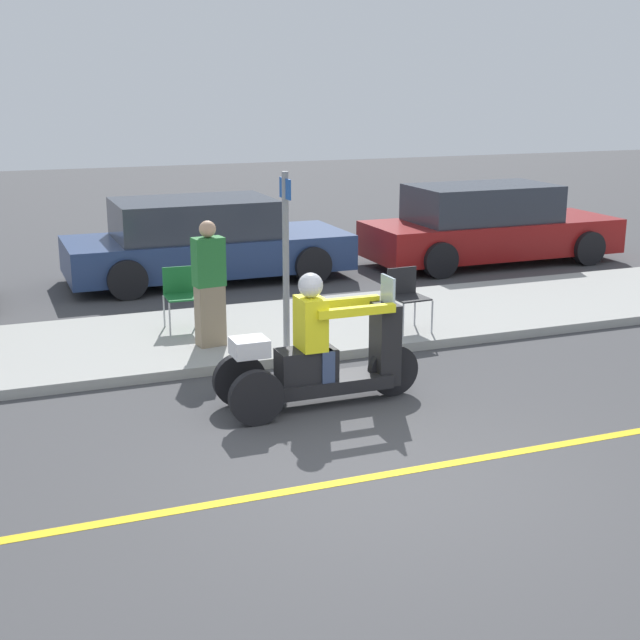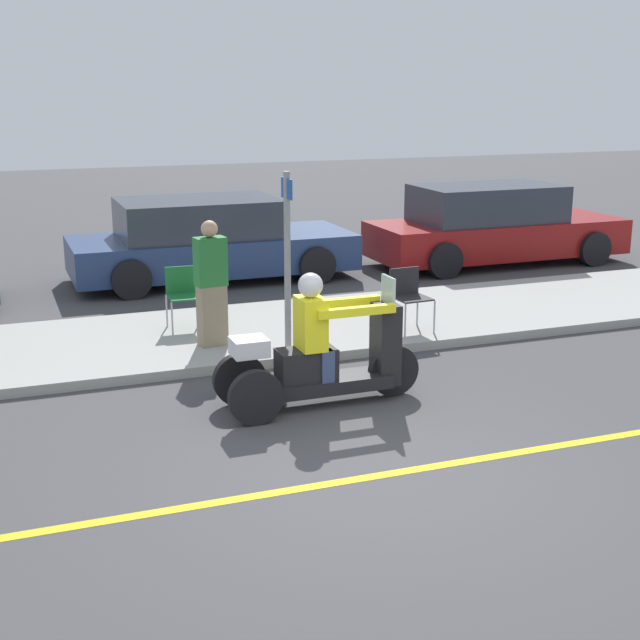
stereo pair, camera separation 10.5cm
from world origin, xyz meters
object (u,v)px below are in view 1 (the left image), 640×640
Objects in this scene: folding_chair_set_back at (181,291)px; motorcycle_trike at (320,358)px; spectator_end_of_line at (209,286)px; parked_car_lot_center at (204,242)px; parked_car_lot_right at (488,226)px; folding_chair_curbside at (406,292)px; street_sign at (286,256)px.

motorcycle_trike is at bearing -76.12° from folding_chair_set_back.
parked_car_lot_center is at bearing 76.87° from spectator_end_of_line.
parked_car_lot_center is 1.00× the size of parked_car_lot_right.
spectator_end_of_line is at bearing 175.42° from folding_chair_curbside.
street_sign is at bearing -141.73° from parked_car_lot_right.
spectator_end_of_line reaches higher than folding_chair_set_back.
parked_car_lot_right is at bearing 46.94° from folding_chair_curbside.
spectator_end_of_line is 0.72× the size of street_sign.
folding_chair_curbside is 0.17× the size of parked_car_lot_center.
folding_chair_curbside and folding_chair_set_back have the same top height.
folding_chair_set_back is at bearing 103.88° from motorcycle_trike.
street_sign is at bearing -57.86° from folding_chair_set_back.
parked_car_lot_right is at bearing 23.71° from folding_chair_set_back.
parked_car_lot_right is (6.36, 3.79, -0.18)m from spectator_end_of_line.
motorcycle_trike reaches higher than parked_car_lot_center.
parked_car_lot_right is at bearing 46.21° from motorcycle_trike.
spectator_end_of_line reaches higher than parked_car_lot_right.
motorcycle_trike is 3.23m from folding_chair_set_back.
motorcycle_trike reaches higher than folding_chair_set_back.
street_sign reaches higher than folding_chair_curbside.
parked_car_lot_center is (1.00, 4.28, -0.21)m from spectator_end_of_line.
spectator_end_of_line reaches higher than motorcycle_trike.
folding_chair_curbside is 0.17× the size of parked_car_lot_right.
spectator_end_of_line is at bearing -103.13° from parked_car_lot_center.
parked_car_lot_center is 2.19× the size of street_sign.
folding_chair_curbside is (2.62, -0.21, -0.26)m from spectator_end_of_line.
folding_chair_curbside is at bearing 44.81° from motorcycle_trike.
motorcycle_trike is 2.72× the size of folding_chair_set_back.
motorcycle_trike is 6.49m from parked_car_lot_center.
parked_car_lot_center is (-1.62, 4.49, 0.05)m from folding_chair_curbside.
motorcycle_trike is 1.41× the size of spectator_end_of_line.
motorcycle_trike is at bearing -96.53° from street_sign.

